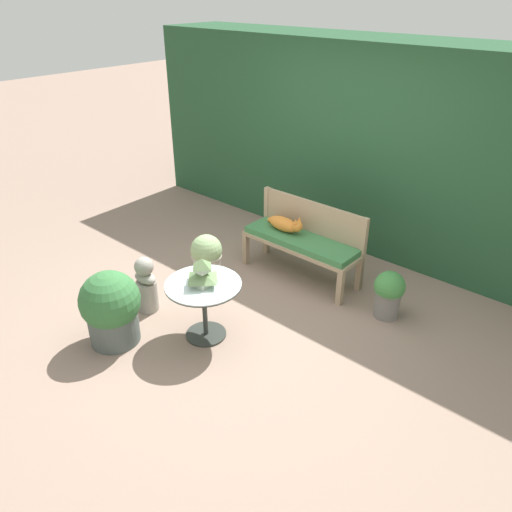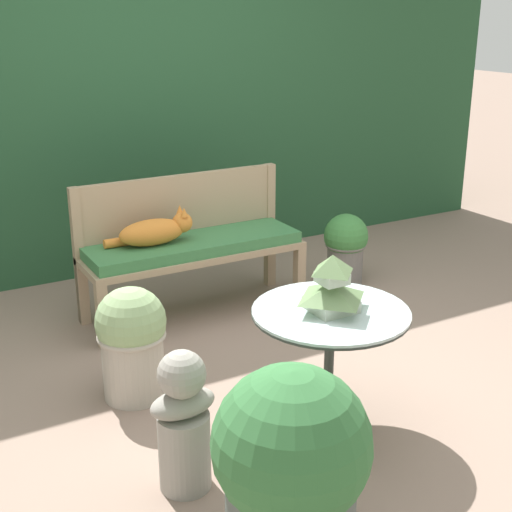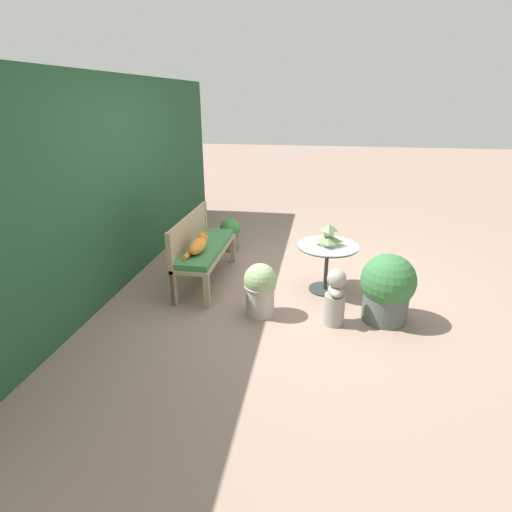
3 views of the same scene
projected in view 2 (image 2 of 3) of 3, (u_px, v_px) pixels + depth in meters
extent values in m
plane|color=gray|center=(270.00, 378.00, 3.66)|extent=(30.00, 30.00, 0.00)
cube|color=#234C2D|center=(105.00, 95.00, 5.26)|extent=(6.40, 1.04, 2.38)
cube|color=tan|center=(102.00, 316.00, 3.94)|extent=(0.06, 0.06, 0.37)
cube|color=tan|center=(299.00, 275.00, 4.54)|extent=(0.06, 0.06, 0.37)
cube|color=tan|center=(83.00, 294.00, 4.24)|extent=(0.06, 0.06, 0.37)
cube|color=tan|center=(270.00, 258.00, 4.84)|extent=(0.06, 0.06, 0.37)
cube|color=tan|center=(194.00, 253.00, 4.32)|extent=(1.35, 0.43, 0.04)
cube|color=#387542|center=(193.00, 244.00, 4.30)|extent=(1.30, 0.40, 0.07)
cube|color=tan|center=(79.00, 257.00, 4.17)|extent=(0.06, 0.06, 0.84)
cube|color=tan|center=(269.00, 225.00, 4.78)|extent=(0.06, 0.06, 0.84)
cube|color=tan|center=(179.00, 203.00, 4.40)|extent=(1.30, 0.04, 0.35)
ellipsoid|color=orange|center=(152.00, 232.00, 4.16)|extent=(0.40, 0.16, 0.16)
sphere|color=orange|center=(182.00, 222.00, 4.23)|extent=(0.12, 0.12, 0.12)
cone|color=orange|center=(180.00, 209.00, 4.24)|extent=(0.05, 0.05, 0.05)
cone|color=orange|center=(184.00, 212.00, 4.18)|extent=(0.05, 0.05, 0.05)
cylinder|color=orange|center=(123.00, 242.00, 4.16)|extent=(0.22, 0.06, 0.05)
cylinder|color=#2D332D|center=(327.00, 422.00, 3.26)|extent=(0.38, 0.38, 0.02)
cylinder|color=#2D332D|center=(329.00, 370.00, 3.17)|extent=(0.04, 0.04, 0.56)
cylinder|color=silver|center=(331.00, 311.00, 3.07)|extent=(0.69, 0.69, 0.01)
torus|color=#2D332D|center=(331.00, 314.00, 3.08)|extent=(0.69, 0.69, 0.02)
cube|color=#B2BCA8|center=(331.00, 304.00, 3.06)|extent=(0.18, 0.18, 0.05)
pyramid|color=#668451|center=(332.00, 291.00, 3.04)|extent=(0.25, 0.25, 0.07)
cube|color=#B2BCA8|center=(332.00, 278.00, 3.02)|extent=(0.11, 0.11, 0.05)
pyramid|color=#668451|center=(333.00, 264.00, 3.00)|extent=(0.15, 0.15, 0.08)
cylinder|color=gray|center=(185.00, 451.00, 2.79)|extent=(0.21, 0.21, 0.32)
ellipsoid|color=gray|center=(183.00, 403.00, 2.72)|extent=(0.27, 0.16, 0.10)
sphere|color=gray|center=(182.00, 374.00, 2.68)|extent=(0.19, 0.19, 0.19)
cylinder|color=#ADA393|center=(133.00, 365.00, 3.45)|extent=(0.30, 0.30, 0.34)
torus|color=#ADA393|center=(132.00, 335.00, 3.39)|extent=(0.33, 0.33, 0.03)
sphere|color=#89A870|center=(131.00, 322.00, 3.37)|extent=(0.34, 0.34, 0.34)
cylinder|color=slate|center=(345.00, 263.00, 4.88)|extent=(0.24, 0.24, 0.29)
torus|color=slate|center=(346.00, 245.00, 4.83)|extent=(0.28, 0.28, 0.03)
sphere|color=#3D7F3D|center=(346.00, 236.00, 4.81)|extent=(0.30, 0.30, 0.30)
cylinder|color=#4C5651|center=(290.00, 511.00, 2.44)|extent=(0.45, 0.45, 0.34)
torus|color=#4C5651|center=(291.00, 472.00, 2.39)|extent=(0.49, 0.49, 0.03)
sphere|color=#336B38|center=(291.00, 444.00, 2.36)|extent=(0.54, 0.54, 0.54)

